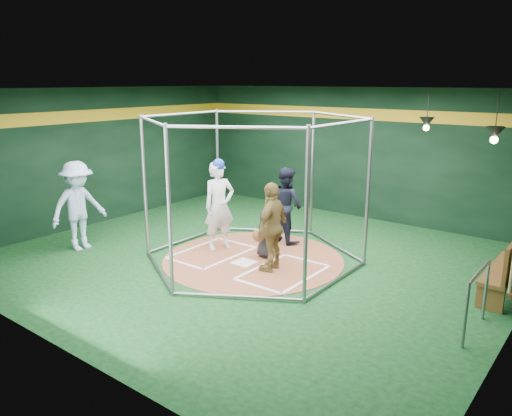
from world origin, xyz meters
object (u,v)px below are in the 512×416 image
Objects in this scene: umpire at (286,205)px; dugout_bench at (510,264)px; visitor_leopard at (272,227)px; batter_figure at (219,205)px.

dugout_bench is at bearing -164.67° from umpire.
visitor_leopard is 0.92× the size of dugout_bench.
umpire reaches higher than dugout_bench.
batter_figure is at bearing -109.17° from visitor_leopard.
batter_figure is 5.80m from dugout_bench.
dugout_bench is at bearing 12.28° from batter_figure.
umpire is (-0.81, 1.66, -0.01)m from visitor_leopard.
dugout_bench is (3.97, 1.57, -0.32)m from visitor_leopard.
umpire is 4.79m from dugout_bench.
visitor_leopard is 1.84m from umpire.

